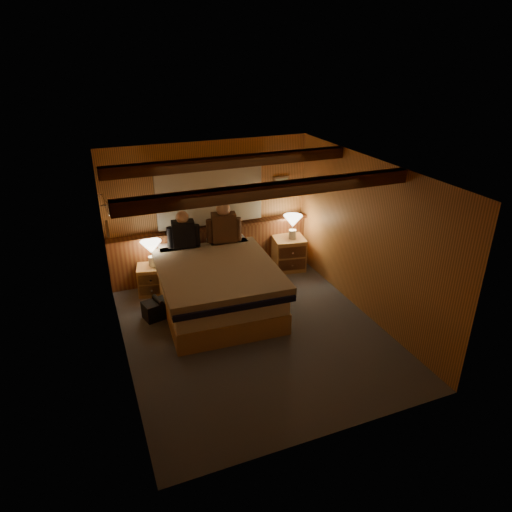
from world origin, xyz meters
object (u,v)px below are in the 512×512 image
bed (217,285)px  nightstand_right (289,253)px  lamp_left (151,249)px  person_right (224,226)px  lamp_right (293,223)px  nightstand_left (152,280)px  duffel_bag (159,308)px  person_left (183,232)px

bed → nightstand_right: (1.66, 0.86, -0.09)m
lamp_left → person_right: 1.25m
lamp_right → person_right: bearing=-179.5°
nightstand_right → lamp_left: size_ratio=1.43×
bed → nightstand_right: 1.87m
bed → nightstand_right: bed is taller
bed → person_right: 1.11m
bed → nightstand_left: (-0.87, 0.87, -0.15)m
nightstand_right → person_right: 1.46m
nightstand_left → duffel_bag: bearing=-81.2°
nightstand_left → duffel_bag: (-0.04, -0.80, -0.10)m
nightstand_right → person_right: bearing=-168.1°
nightstand_left → lamp_left: 0.56m
lamp_left → duffel_bag: size_ratio=0.87×
bed → lamp_left: bearing=136.2°
lamp_right → person_left: 1.99m
lamp_left → lamp_right: 2.53m
nightstand_right → lamp_left: bearing=-171.0°
nightstand_left → person_left: (0.58, -0.03, 0.78)m
lamp_right → person_left: (-1.99, 0.02, 0.10)m
nightstand_left → lamp_right: bearing=10.9°
bed → lamp_right: size_ratio=5.28×
duffel_bag → lamp_right: bearing=1.8°
nightstand_left → nightstand_right: (2.53, -0.01, 0.06)m
bed → lamp_left: size_ratio=5.30×
nightstand_left → person_right: (1.27, -0.06, 0.81)m
nightstand_left → bed: bearing=-33.0°
person_right → person_left: bearing=-172.0°
bed → duffel_bag: bearing=178.4°
person_left → nightstand_left: bearing=-175.5°
nightstand_left → lamp_left: bearing=23.7°
bed → duffel_bag: 0.96m
nightstand_left → duffel_bag: size_ratio=1.01×
bed → lamp_left: (-0.82, 0.88, 0.40)m
person_left → nightstand_right: bearing=8.1°
nightstand_right → lamp_right: bearing=-33.2°
lamp_right → person_left: person_left is taller
lamp_right → nightstand_left: bearing=178.9°
person_left → duffel_bag: person_left is taller
bed → person_right: (0.40, 0.81, 0.65)m
lamp_left → person_left: person_left is taller
nightstand_left → nightstand_right: size_ratio=0.82×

